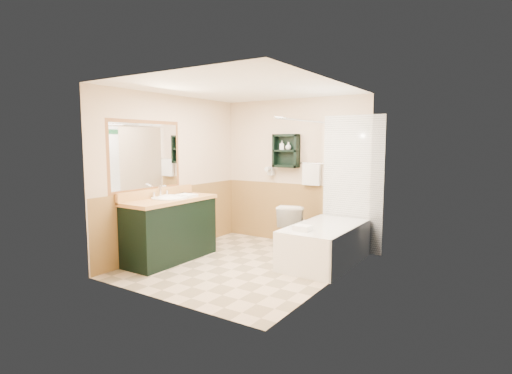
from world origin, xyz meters
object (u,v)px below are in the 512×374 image
at_px(toilet, 294,226).
at_px(soap_bottle_a, 282,148).
at_px(soap_bottle_b, 288,147).
at_px(bathtub, 325,244).
at_px(vanity_book, 180,187).
at_px(wall_shelf, 286,151).
at_px(vanity, 170,229).
at_px(hair_dryer, 271,171).

xyz_separation_m(toilet, soap_bottle_a, (-0.38, 0.26, 1.24)).
xyz_separation_m(toilet, soap_bottle_b, (-0.26, 0.26, 1.26)).
relative_size(bathtub, toilet, 2.06).
bearing_deg(soap_bottle_b, vanity_book, -128.36).
xyz_separation_m(bathtub, soap_bottle_b, (-0.98, 0.70, 1.34)).
relative_size(bathtub, vanity_book, 6.75).
bearing_deg(toilet, vanity_book, 26.07).
distance_m(wall_shelf, soap_bottle_a, 0.09).
relative_size(wall_shelf, vanity_book, 2.47).
distance_m(vanity, vanity_book, 0.70).
xyz_separation_m(vanity, toilet, (1.20, 1.52, -0.09)).
height_order(vanity_book, soap_bottle_b, soap_bottle_b).
height_order(vanity, bathtub, vanity).
bearing_deg(bathtub, vanity_book, -161.45).
relative_size(wall_shelf, soap_bottle_a, 3.59).
bearing_deg(hair_dryer, soap_bottle_b, -4.90).
distance_m(hair_dryer, bathtub, 1.78).
height_order(vanity, toilet, vanity).
bearing_deg(vanity, soap_bottle_a, 65.20).
xyz_separation_m(bathtub, toilet, (-0.72, 0.44, 0.09)).
relative_size(bathtub, soap_bottle_b, 12.00).
xyz_separation_m(wall_shelf, bathtub, (1.03, -0.71, -1.28)).
distance_m(wall_shelf, bathtub, 1.79).
xyz_separation_m(hair_dryer, bathtub, (1.33, -0.73, -0.93)).
height_order(vanity, soap_bottle_b, soap_bottle_b).
bearing_deg(soap_bottle_a, wall_shelf, 3.92).
height_order(vanity, soap_bottle_a, soap_bottle_a).
bearing_deg(vanity_book, bathtub, -6.46).
relative_size(vanity, toilet, 1.95).
xyz_separation_m(soap_bottle_a, soap_bottle_b, (0.12, 0.00, 0.01)).
bearing_deg(bathtub, soap_bottle_a, 147.40).
xyz_separation_m(toilet, vanity_book, (-1.37, -1.14, 0.65)).
bearing_deg(soap_bottle_b, vanity, -117.97).
bearing_deg(vanity_book, vanity, -91.38).
height_order(hair_dryer, toilet, hair_dryer).
xyz_separation_m(wall_shelf, soap_bottle_b, (0.05, -0.01, 0.06)).
relative_size(wall_shelf, bathtub, 0.37).
xyz_separation_m(vanity, soap_bottle_b, (0.94, 1.78, 1.16)).
bearing_deg(hair_dryer, vanity_book, -117.96).
xyz_separation_m(wall_shelf, vanity, (-0.89, -1.78, -1.10)).
bearing_deg(wall_shelf, vanity, -116.64).
distance_m(vanity_book, soap_bottle_b, 1.89).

